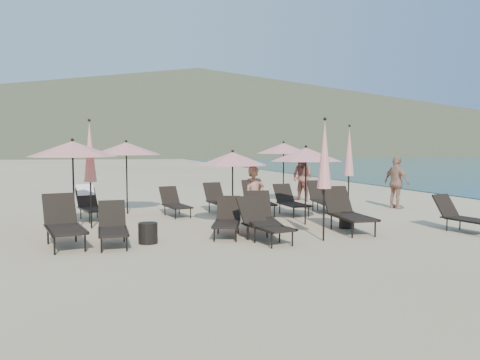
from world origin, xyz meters
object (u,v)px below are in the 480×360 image
object	(u,v)px
lounger_11	(327,199)
lounger_12	(324,198)
lounger_8	(219,199)
lounger_0	(63,222)
beachgoer_a	(254,196)
umbrella_open_1	(233,159)
umbrella_open_4	(284,148)
side_table_0	(148,233)
beachgoer_c	(397,182)
lounger_4	(347,211)
lounger_13	(227,218)
umbrella_closed_1	(349,152)
lounger_7	(175,203)
lounger_10	(290,201)
beachgoer_b	(302,177)
lounger_2	(263,221)
lounger_9	(258,199)
umbrella_open_0	(73,149)
side_table_1	(347,220)
umbrella_open_2	(306,154)
umbrella_closed_0	(324,155)
lounger_5	(462,215)
lounger_6	(90,203)
umbrella_open_3	(126,149)
lounger_3	(261,216)
umbrella_closed_2	(90,152)

from	to	relation	value
lounger_11	lounger_12	size ratio (longest dim) A/B	0.86
lounger_8	lounger_0	bearing A→B (deg)	-146.15
beachgoer_a	umbrella_open_1	bearing A→B (deg)	153.43
umbrella_open_4	side_table_0	bearing A→B (deg)	-132.64
beachgoer_c	lounger_4	bearing A→B (deg)	119.81
lounger_13	umbrella_closed_1	distance (m)	5.47
lounger_7	umbrella_open_4	distance (m)	5.25
lounger_7	beachgoer_a	bearing A→B (deg)	-66.95
umbrella_open_1	beachgoer_c	xyz separation A→B (m)	(6.36, 1.94, -0.89)
lounger_8	lounger_12	world-z (taller)	lounger_12
lounger_10	beachgoer_b	world-z (taller)	beachgoer_b
lounger_2	beachgoer_c	bearing A→B (deg)	20.83
lounger_9	beachgoer_b	world-z (taller)	beachgoer_b
lounger_10	beachgoer_c	distance (m)	4.04
lounger_7	lounger_9	world-z (taller)	lounger_9
lounger_2	umbrella_open_0	size ratio (longest dim) A/B	0.75
lounger_13	umbrella_closed_1	size ratio (longest dim) A/B	0.59
lounger_13	beachgoer_c	distance (m)	7.51
umbrella_open_4	side_table_1	xyz separation A→B (m)	(-0.53, -5.66, -1.83)
lounger_0	umbrella_open_2	size ratio (longest dim) A/B	0.90
lounger_4	lounger_0	bearing A→B (deg)	-178.46
umbrella_open_1	side_table_1	distance (m)	3.35
umbrella_closed_0	side_table_1	bearing A→B (deg)	44.83
lounger_0	umbrella_open_0	distance (m)	2.37
lounger_4	lounger_5	bearing A→B (deg)	-15.74
beachgoer_b	lounger_13	bearing A→B (deg)	-66.25
umbrella_closed_0	beachgoer_b	size ratio (longest dim) A/B	1.49
umbrella_open_4	side_table_1	distance (m)	5.97
lounger_7	lounger_10	world-z (taller)	lounger_10
lounger_11	lounger_0	bearing A→B (deg)	-156.99
umbrella_open_1	umbrella_closed_1	xyz separation A→B (m)	(4.17, 1.33, 0.15)
lounger_13	beachgoer_b	distance (m)	7.68
lounger_2	lounger_6	world-z (taller)	lounger_6
lounger_9	lounger_11	xyz separation A→B (m)	(2.38, -0.08, -0.07)
lounger_0	side_table_1	bearing A→B (deg)	-10.02
lounger_5	side_table_0	distance (m)	7.61
umbrella_open_2	umbrella_open_3	world-z (taller)	umbrella_open_3
umbrella_open_0	umbrella_open_3	world-z (taller)	umbrella_open_3
lounger_3	umbrella_closed_0	bearing A→B (deg)	-31.11
umbrella_open_3	umbrella_closed_2	world-z (taller)	umbrella_closed_2
umbrella_open_3	beachgoer_b	bearing A→B (deg)	13.78
beachgoer_a	umbrella_closed_0	bearing A→B (deg)	-83.56
lounger_12	umbrella_open_4	size ratio (longest dim) A/B	0.76
lounger_2	umbrella_open_2	size ratio (longest dim) A/B	0.81
lounger_4	umbrella_open_4	size ratio (longest dim) A/B	0.81
lounger_2	umbrella_open_1	bearing A→B (deg)	82.79
lounger_9	lounger_11	world-z (taller)	lounger_9
lounger_0	lounger_11	size ratio (longest dim) A/B	1.27
umbrella_closed_0	umbrella_open_2	bearing A→B (deg)	75.82
umbrella_closed_1	side_table_0	bearing A→B (deg)	-156.53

